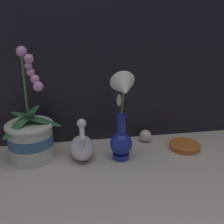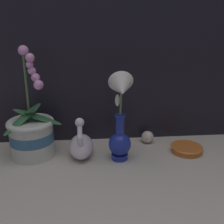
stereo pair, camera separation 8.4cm
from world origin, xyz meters
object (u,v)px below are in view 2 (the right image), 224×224
object	(u,v)px
amber_dish	(187,148)
orchid_potted_plant	(32,133)
blue_vase	(120,123)
glass_sphere	(148,137)
swan_figurine	(81,145)

from	to	relation	value
amber_dish	orchid_potted_plant	bearing A→B (deg)	177.57
orchid_potted_plant	blue_vase	distance (m)	0.35
blue_vase	glass_sphere	size ratio (longest dim) A/B	6.51
orchid_potted_plant	swan_figurine	xyz separation A→B (m)	(0.19, -0.02, -0.05)
swan_figurine	blue_vase	xyz separation A→B (m)	(0.15, -0.05, 0.11)
blue_vase	glass_sphere	world-z (taller)	blue_vase
orchid_potted_plant	amber_dish	xyz separation A→B (m)	(0.62, -0.03, -0.08)
orchid_potted_plant	glass_sphere	size ratio (longest dim) A/B	7.98
blue_vase	glass_sphere	bearing A→B (deg)	46.73
blue_vase	amber_dish	xyz separation A→B (m)	(0.28, 0.05, -0.14)
glass_sphere	orchid_potted_plant	bearing A→B (deg)	-171.40
amber_dish	blue_vase	bearing A→B (deg)	-170.22
orchid_potted_plant	amber_dish	world-z (taller)	orchid_potted_plant
amber_dish	glass_sphere	bearing A→B (deg)	145.24
swan_figurine	orchid_potted_plant	bearing A→B (deg)	173.02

